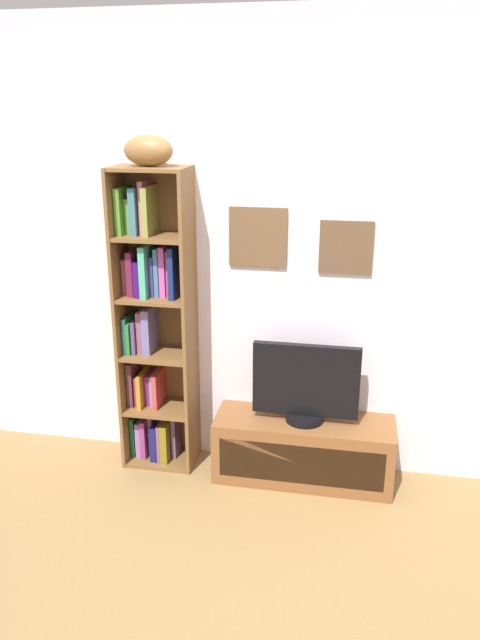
{
  "coord_description": "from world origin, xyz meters",
  "views": [
    {
      "loc": [
        0.42,
        -2.28,
        2.11
      ],
      "look_at": [
        -0.18,
        0.85,
        1.0
      ],
      "focal_mm": 34.62,
      "sensor_mm": 36.0,
      "label": 1
    }
  ],
  "objects_px": {
    "bookshelf": "(153,327)",
    "football": "(148,151)",
    "tv_stand": "(303,449)",
    "television": "(306,385)"
  },
  "relations": [
    {
      "from": "bookshelf",
      "to": "football",
      "type": "height_order",
      "value": "football"
    },
    {
      "from": "tv_stand",
      "to": "television",
      "type": "bearing_deg",
      "value": 90.0
    },
    {
      "from": "football",
      "to": "television",
      "type": "xyz_separation_m",
      "value": [
        0.88,
        -0.03,
        -1.28
      ]
    },
    {
      "from": "tv_stand",
      "to": "television",
      "type": "distance_m",
      "value": 0.42
    },
    {
      "from": "bookshelf",
      "to": "tv_stand",
      "type": "xyz_separation_m",
      "value": [
        0.92,
        -0.07,
        -0.68
      ]
    },
    {
      "from": "tv_stand",
      "to": "television",
      "type": "relative_size",
      "value": 1.72
    },
    {
      "from": "football",
      "to": "tv_stand",
      "type": "relative_size",
      "value": 0.27
    },
    {
      "from": "football",
      "to": "television",
      "type": "bearing_deg",
      "value": -2.24
    },
    {
      "from": "television",
      "to": "football",
      "type": "bearing_deg",
      "value": 177.76
    },
    {
      "from": "bookshelf",
      "to": "football",
      "type": "relative_size",
      "value": 6.41
    }
  ]
}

